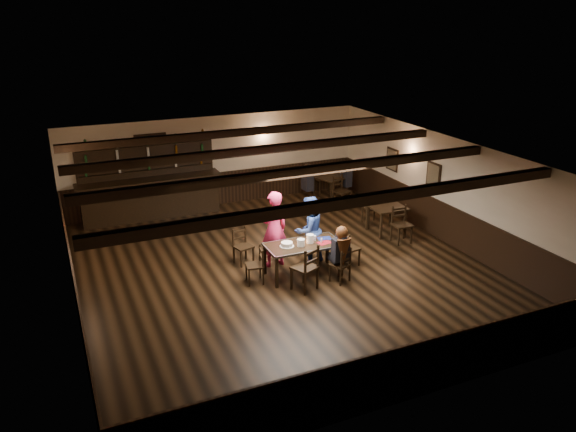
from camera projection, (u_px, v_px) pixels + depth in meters
name	position (u px, v px, depth m)	size (l,w,h in m)	color
ground	(283.00, 269.00, 12.93)	(10.00, 10.00, 0.00)	black
room_shell	(282.00, 197.00, 12.36)	(9.02, 10.02, 2.71)	beige
dining_table	(303.00, 247.00, 12.44)	(1.70, 0.87, 0.75)	black
chair_near_left	(308.00, 265.00, 11.76)	(0.62, 0.61, 1.02)	black
chair_near_right	(343.00, 263.00, 12.16)	(0.49, 0.48, 0.80)	black
chair_end_left	(258.00, 262.00, 12.17)	(0.42, 0.44, 0.82)	black
chair_end_right	(347.00, 246.00, 12.92)	(0.46, 0.47, 0.86)	black
chair_far_pushed	(241.00, 243.00, 13.11)	(0.47, 0.46, 0.85)	black
woman_pink	(274.00, 229.00, 12.83)	(0.66, 0.43, 1.81)	#FF2E78
man_blue	(309.00, 230.00, 13.03)	(0.79, 0.61, 1.62)	navy
seated_person	(341.00, 246.00, 12.05)	(0.36, 0.54, 0.88)	black
cake	(287.00, 245.00, 12.27)	(0.32, 0.32, 0.10)	white
plate_stack_a	(301.00, 242.00, 12.28)	(0.17, 0.17, 0.16)	white
plate_stack_b	(310.00, 239.00, 12.45)	(0.16, 0.16, 0.19)	white
tea_light	(303.00, 241.00, 12.49)	(0.05, 0.05, 0.06)	#A5A8AD
salt_shaker	(321.00, 241.00, 12.48)	(0.04, 0.04, 0.09)	silver
pepper_shaker	(322.00, 240.00, 12.51)	(0.04, 0.04, 0.10)	#A5A8AD
drink_glass	(315.00, 238.00, 12.60)	(0.07, 0.07, 0.11)	silver
menu_red	(324.00, 243.00, 12.48)	(0.31, 0.22, 0.00)	maroon
menu_blue	(324.00, 238.00, 12.70)	(0.31, 0.22, 0.00)	navy
bar_counter	(150.00, 192.00, 15.94)	(4.02, 0.70, 2.20)	black
back_table_a	(387.00, 209.00, 14.80)	(0.92, 0.92, 0.75)	black
back_table_b	(331.00, 179.00, 17.38)	(1.13, 1.13, 0.75)	black
bg_patron_left	(308.00, 177.00, 16.84)	(0.25, 0.40, 0.82)	black
bg_patron_right	(346.00, 174.00, 17.24)	(0.24, 0.37, 0.75)	black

